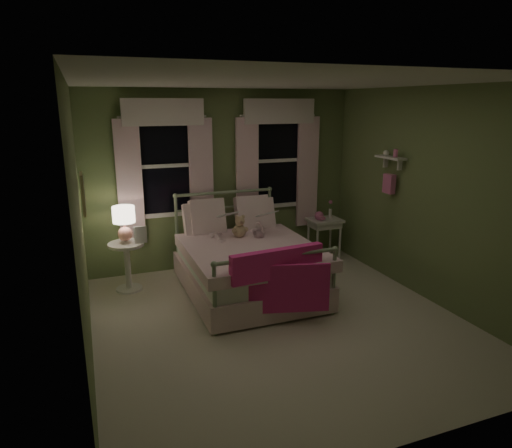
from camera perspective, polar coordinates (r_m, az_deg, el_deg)
name	(u,v)px	position (r m, az deg, el deg)	size (l,w,h in m)	color
room_shell	(281,210)	(4.85, 3.09, 1.77)	(4.20, 4.20, 4.20)	beige
bed	(246,263)	(5.94, -1.20, -4.93)	(1.58, 2.04, 1.18)	white
pink_throw	(278,274)	(4.97, 2.80, -6.24)	(1.10, 0.34, 0.71)	#F22F8F
child_left	(216,219)	(6.09, -5.05, 0.61)	(0.24, 0.16, 0.66)	#F7D1DD
child_right	(255,216)	(6.26, -0.11, 1.04)	(0.32, 0.25, 0.66)	#F7D1DD
book_left	(221,219)	(5.84, -4.39, 0.62)	(0.20, 0.27, 0.03)	beige
book_right	(262,218)	(6.03, 0.73, 0.70)	(0.20, 0.27, 0.02)	beige
teddy_bear	(240,228)	(6.05, -2.06, -0.51)	(0.23, 0.19, 0.31)	tan
nightstand_left	(127,260)	(6.19, -15.81, -4.33)	(0.46, 0.46, 0.65)	white
table_lamp	(124,220)	(6.04, -16.17, 0.47)	(0.28, 0.28, 0.46)	#FAA394
book_nightstand	(134,243)	(6.05, -14.96, -2.34)	(0.16, 0.22, 0.02)	beige
nightstand_right	(325,225)	(7.20, 8.57, -0.14)	(0.50, 0.40, 0.64)	white
pink_toy	(319,216)	(7.11, 7.93, 1.00)	(0.14, 0.19, 0.14)	pink
bud_vase	(330,209)	(7.24, 9.28, 1.87)	(0.06, 0.06, 0.28)	white
window_left	(165,161)	(6.48, -11.27, 7.74)	(1.34, 0.13, 1.96)	black
window_right	(278,156)	(6.97, 2.77, 8.49)	(1.34, 0.13, 1.96)	black
wall_shelf	(390,171)	(6.37, 16.39, 6.40)	(0.15, 0.50, 0.60)	white
framed_picture	(83,194)	(5.00, -20.81, 3.55)	(0.03, 0.32, 0.42)	beige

